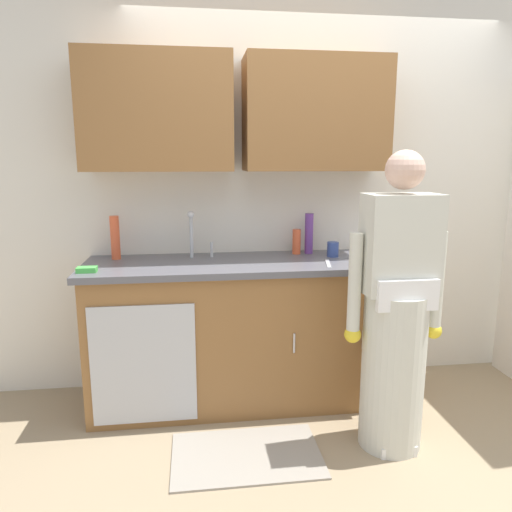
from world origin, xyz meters
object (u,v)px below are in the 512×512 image
Objects in this scene: bottle_cleaner_spray at (115,238)px; cup_by_sink at (333,249)px; sponge at (87,270)px; sink at (198,264)px; knife_on_counter at (328,264)px; bottle_water_tall at (309,234)px; person_at_sink at (395,326)px; bottle_dish_liquid at (297,242)px.

cup_by_sink is at bearing -4.28° from bottle_cleaner_spray.
sink is at bearing 17.30° from sponge.
cup_by_sink is at bearing 3.35° from sink.
cup_by_sink is 0.24m from knife_on_counter.
bottle_water_tall is 2.82× the size of cup_by_sink.
bottle_cleaner_spray reaches higher than knife_on_counter.
bottle_water_tall is at bearing 18.21° from knife_on_counter.
cup_by_sink is at bearing 102.41° from person_at_sink.
bottle_cleaner_spray is at bearing 175.72° from cup_by_sink.
knife_on_counter is 1.43m from sponge.
person_at_sink is 5.79× the size of bottle_cleaner_spray.
person_at_sink reaches higher than sponge.
bottle_cleaner_spray reaches higher than sponge.
bottle_dish_liquid reaches higher than sponge.
bottle_cleaner_spray is at bearing 163.29° from sink.
person_at_sink is 0.59m from knife_on_counter.
bottle_water_tall is 0.38m from knife_on_counter.
bottle_water_tall is 1.14× the size of knife_on_counter.
bottle_cleaner_spray is 1.02× the size of bottle_water_tall.
bottle_cleaner_spray is 2.54× the size of sponge.
person_at_sink is at bearing -26.98° from bottle_cleaner_spray.
person_at_sink is 1.75m from sponge.
sponge is (-1.52, -0.25, -0.03)m from cup_by_sink.
sponge is at bearing 103.34° from knife_on_counter.
bottle_dish_liquid is 1.53× the size of sponge.
cup_by_sink is at bearing 9.32° from sponge.
cup_by_sink is (1.41, -0.11, -0.09)m from bottle_cleaner_spray.
bottle_water_tall is (-0.28, 0.82, 0.38)m from person_at_sink.
bottle_dish_liquid is 1.36m from sponge.
sink is 2.08× the size of knife_on_counter.
bottle_dish_liquid is 0.62× the size of bottle_water_tall.
bottle_dish_liquid is at bearing 14.69° from sink.
bottle_water_tall is at bearing 13.69° from sink.
bottle_water_tall is at bearing 1.19° from bottle_cleaner_spray.
sink is 1.24m from person_at_sink.
sink is 1.82× the size of bottle_water_tall.
person_at_sink reaches higher than sink.
bottle_cleaner_spray is at bearing -178.81° from bottle_water_tall.
sink is 2.96× the size of bottle_dish_liquid.
person_at_sink is 1.79m from bottle_cleaner_spray.
bottle_cleaner_spray is 1.17× the size of knife_on_counter.
bottle_water_tall is 2.49× the size of sponge.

